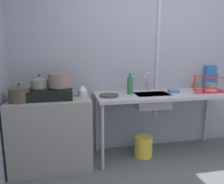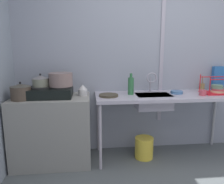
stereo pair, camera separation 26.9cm
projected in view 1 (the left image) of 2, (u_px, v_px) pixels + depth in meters
name	position (u px, v px, depth m)	size (l,w,h in m)	color
wall_back	(151.00, 54.00, 3.06)	(4.52, 0.10, 2.67)	#9298A5
wall_metal_strip	(158.00, 44.00, 3.00)	(0.05, 0.01, 2.14)	#AAA5B4
counter_concrete	(52.00, 132.00, 2.64)	(0.93, 0.58, 0.84)	gray
counter_sink	(163.00, 98.00, 2.85)	(1.77, 0.58, 0.84)	#AAA5B4
stove	(51.00, 93.00, 2.55)	(0.51, 0.39, 0.13)	black
pot_on_left_burner	(39.00, 82.00, 2.50)	(0.19, 0.19, 0.15)	gray
pot_on_right_burner	(60.00, 80.00, 2.54)	(0.28, 0.28, 0.16)	#816863
pot_beside_stove	(19.00, 94.00, 2.37)	(0.23, 0.23, 0.21)	#483C30
percolator	(82.00, 91.00, 2.67)	(0.11, 0.11, 0.14)	silver
sink_basin	(152.00, 101.00, 2.83)	(0.44, 0.30, 0.18)	#AAA5B4
faucet	(149.00, 79.00, 2.90)	(0.14, 0.08, 0.27)	#AAA5B4
frying_pan	(109.00, 95.00, 2.65)	(0.23, 0.23, 0.03)	#3F3828
dish_rack	(211.00, 88.00, 2.97)	(0.38, 0.26, 0.24)	red
cup_by_rack	(199.00, 91.00, 2.82)	(0.09, 0.09, 0.07)	#C54552
small_bowl_on_drainboard	(173.00, 91.00, 2.91)	(0.16, 0.16, 0.04)	teal
bottle_by_sink	(130.00, 85.00, 2.78)	(0.07, 0.07, 0.27)	#2E6B3D
cereal_box	(210.00, 77.00, 3.21)	(0.16, 0.07, 0.33)	#2966AF
utensil_jar	(196.00, 85.00, 3.19)	(0.06, 0.06, 0.20)	olive
bucket_on_floor	(143.00, 146.00, 2.89)	(0.24, 0.24, 0.28)	yellow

